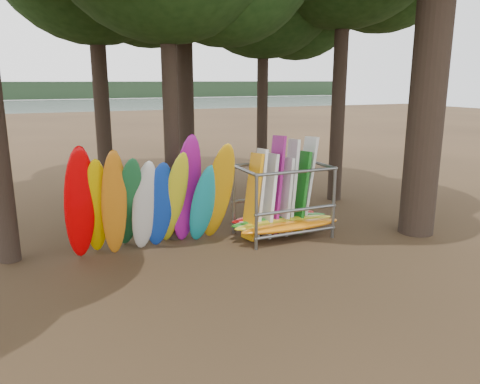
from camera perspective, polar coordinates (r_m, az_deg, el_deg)
name	(u,v)px	position (r m, az deg, el deg)	size (l,w,h in m)	color
ground	(270,258)	(11.94, 3.66, -8.02)	(120.00, 120.00, 0.00)	#47331E
lake	(72,112)	(70.16, -19.83, 9.14)	(160.00, 160.00, 0.00)	gray
far_shore	(53,90)	(119.97, -21.82, 11.43)	(160.00, 4.00, 4.00)	black
kayak_row	(153,201)	(12.12, -10.52, -1.13)	(4.31, 2.11, 3.18)	#DA0003
storage_rack	(283,203)	(13.37, 5.22, -1.35)	(3.14, 1.55, 2.88)	slate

